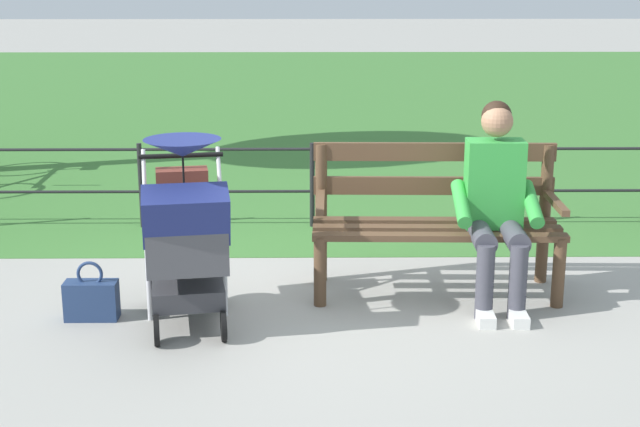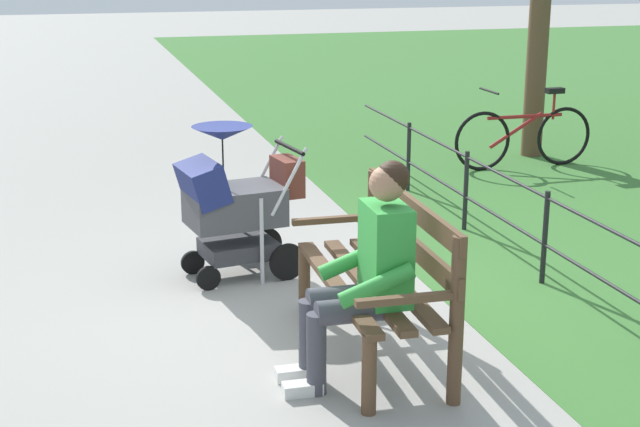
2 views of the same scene
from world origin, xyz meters
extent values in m
plane|color=#9E9B93|center=(0.00, 0.00, 0.00)|extent=(60.00, 60.00, 0.00)
cube|color=#3D7533|center=(0.00, -8.80, 0.00)|extent=(40.00, 16.00, 0.01)
cube|color=brown|center=(-0.80, -0.18, 0.45)|extent=(1.60, 0.14, 0.04)
cube|color=brown|center=(-0.80, 0.00, 0.45)|extent=(1.60, 0.14, 0.04)
cube|color=brown|center=(-0.80, 0.18, 0.45)|extent=(1.60, 0.14, 0.04)
cube|color=brown|center=(-0.81, -0.28, 0.67)|extent=(1.60, 0.08, 0.12)
cube|color=brown|center=(-0.81, -0.28, 0.90)|extent=(1.60, 0.08, 0.12)
cylinder|color=brown|center=(-1.54, 0.22, 0.23)|extent=(0.08, 0.08, 0.45)
cylinder|color=brown|center=(-1.56, -0.26, 0.47)|extent=(0.08, 0.08, 0.95)
cube|color=brown|center=(-1.55, 0.02, 0.63)|extent=(0.06, 0.56, 0.04)
cylinder|color=brown|center=(-0.05, 0.18, 0.23)|extent=(0.08, 0.08, 0.45)
cylinder|color=brown|center=(-0.06, -0.30, 0.47)|extent=(0.08, 0.08, 0.95)
cube|color=brown|center=(-0.05, -0.02, 0.63)|extent=(0.06, 0.56, 0.04)
cylinder|color=#42424C|center=(-1.25, 0.22, 0.47)|extent=(0.15, 0.40, 0.14)
cylinder|color=#42424C|center=(-1.05, 0.22, 0.47)|extent=(0.15, 0.40, 0.14)
cylinder|color=#42424C|center=(-1.24, 0.42, 0.24)|extent=(0.11, 0.11, 0.47)
cylinder|color=#42424C|center=(-1.04, 0.42, 0.24)|extent=(0.11, 0.11, 0.47)
cube|color=silver|center=(-1.24, 0.50, 0.04)|extent=(0.11, 0.22, 0.07)
cube|color=silver|center=(-1.04, 0.50, 0.04)|extent=(0.11, 0.22, 0.07)
cube|color=green|center=(-1.15, 0.00, 0.75)|extent=(0.37, 0.23, 0.56)
cylinder|color=green|center=(-1.37, 0.13, 0.65)|extent=(0.10, 0.43, 0.23)
cylinder|color=green|center=(-0.93, 0.11, 0.65)|extent=(0.10, 0.43, 0.23)
sphere|color=#A37556|center=(-1.15, 0.00, 1.15)|extent=(0.20, 0.20, 0.20)
sphere|color=black|center=(-1.15, -0.03, 1.18)|extent=(0.19, 0.19, 0.19)
cylinder|color=black|center=(0.57, 0.15, 0.14)|extent=(0.07, 0.28, 0.28)
cylinder|color=black|center=(1.03, 0.22, 0.14)|extent=(0.07, 0.28, 0.28)
cylinder|color=black|center=(0.52, 0.75, 0.09)|extent=(0.06, 0.18, 0.18)
cylinder|color=black|center=(0.89, 0.81, 0.09)|extent=(0.06, 0.18, 0.18)
cube|color=#38383D|center=(0.75, 0.48, 0.22)|extent=(0.50, 0.58, 0.12)
cylinder|color=silver|center=(0.54, 0.35, 0.33)|extent=(0.03, 0.03, 0.65)
cylinder|color=silver|center=(0.99, 0.42, 0.33)|extent=(0.03, 0.03, 0.65)
cube|color=#47474C|center=(0.75, 0.50, 0.55)|extent=(0.56, 0.74, 0.28)
cube|color=navy|center=(0.71, 0.74, 0.75)|extent=(0.52, 0.38, 0.33)
cylinder|color=black|center=(0.82, 0.07, 0.95)|extent=(0.52, 0.11, 0.03)
cylinder|color=silver|center=(0.57, 0.13, 0.75)|extent=(0.07, 0.30, 0.49)
cylinder|color=silver|center=(1.03, 0.20, 0.75)|extent=(0.07, 0.30, 0.49)
cone|color=navy|center=(0.74, 0.58, 1.10)|extent=(0.50, 0.50, 0.10)
cylinder|color=black|center=(0.74, 0.58, 0.92)|extent=(0.01, 0.01, 0.30)
cube|color=brown|center=(0.81, 0.09, 0.73)|extent=(0.34, 0.21, 0.28)
cube|color=navy|center=(1.35, 0.40, 0.12)|extent=(0.32, 0.14, 0.24)
torus|color=navy|center=(1.35, 0.40, 0.29)|extent=(0.16, 0.02, 0.16)
cylinder|color=black|center=(-1.39, -1.63, 0.35)|extent=(0.04, 0.04, 0.70)
cylinder|color=black|center=(0.00, -1.63, 0.35)|extent=(0.04, 0.04, 0.70)
cylinder|color=black|center=(1.39, -1.63, 0.35)|extent=(0.04, 0.04, 0.70)
cylinder|color=black|center=(0.00, -1.63, 0.65)|extent=(8.36, 0.02, 0.02)
cylinder|color=black|center=(0.00, -1.63, 0.30)|extent=(8.36, 0.02, 0.02)
camera|label=1|loc=(0.01, 5.75, 2.12)|focal=52.33mm
camera|label=2|loc=(-5.77, 1.66, 2.39)|focal=52.31mm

